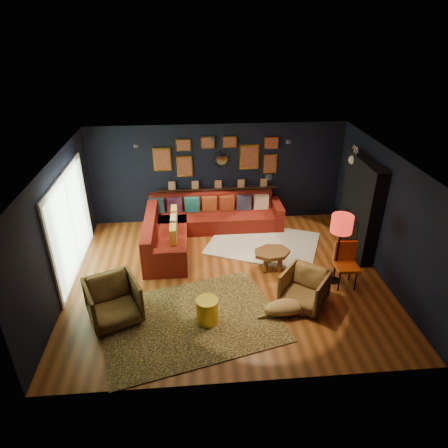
{
  "coord_description": "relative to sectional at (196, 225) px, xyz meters",
  "views": [
    {
      "loc": [
        -0.69,
        -6.97,
        4.98
      ],
      "look_at": [
        -0.05,
        0.3,
        1.12
      ],
      "focal_mm": 32.0,
      "sensor_mm": 36.0,
      "label": 1
    }
  ],
  "objects": [
    {
      "name": "deer_head",
      "position": [
        3.75,
        -0.41,
        1.73
      ],
      "size": [
        0.5,
        0.28,
        0.45
      ],
      "color": "white",
      "rests_on": "fireplace"
    },
    {
      "name": "coffee_table",
      "position": [
        1.6,
        -1.57,
        0.04
      ],
      "size": [
        0.93,
        0.76,
        0.41
      ],
      "rotation": [
        0.0,
        0.0,
        0.19
      ],
      "color": "#5B3419",
      "rests_on": "shag_rug"
    },
    {
      "name": "shag_rug",
      "position": [
        1.61,
        -0.51,
        -0.31
      ],
      "size": [
        3.04,
        2.68,
        0.03
      ],
      "primitive_type": "cube",
      "rotation": [
        0.0,
        0.0,
        -0.4
      ],
      "color": "silver",
      "rests_on": "ground"
    },
    {
      "name": "floor",
      "position": [
        0.61,
        -1.81,
        -0.32
      ],
      "size": [
        6.5,
        6.5,
        0.0
      ],
      "primitive_type": "plane",
      "color": "#9B4E21",
      "rests_on": "ground"
    },
    {
      "name": "pouf",
      "position": [
        -0.69,
        -1.04,
        -0.11
      ],
      "size": [
        0.55,
        0.55,
        0.36
      ],
      "primitive_type": "cylinder",
      "color": "#A2221B",
      "rests_on": "shag_rug"
    },
    {
      "name": "gallery_wall",
      "position": [
        0.6,
        0.91,
        1.48
      ],
      "size": [
        3.15,
        0.04,
        1.02
      ],
      "color": "gold",
      "rests_on": "room_walls"
    },
    {
      "name": "sliding_door",
      "position": [
        -2.6,
        -1.21,
        0.78
      ],
      "size": [
        0.06,
        2.8,
        2.2
      ],
      "color": "white",
      "rests_on": "ground"
    },
    {
      "name": "ledge",
      "position": [
        0.61,
        0.87,
        0.6
      ],
      "size": [
        3.2,
        0.12,
        0.04
      ],
      "primitive_type": "cube",
      "color": "black",
      "rests_on": "room_walls"
    },
    {
      "name": "sectional",
      "position": [
        0.0,
        0.0,
        0.0
      ],
      "size": [
        3.41,
        2.69,
        0.86
      ],
      "color": "maroon",
      "rests_on": "ground"
    },
    {
      "name": "ceiling_spots",
      "position": [
        0.61,
        -1.01,
        2.24
      ],
      "size": [
        3.3,
        2.5,
        0.06
      ],
      "color": "black",
      "rests_on": "room_walls"
    },
    {
      "name": "sunburst_mirror",
      "position": [
        0.71,
        0.91,
        1.38
      ],
      "size": [
        0.47,
        0.16,
        0.47
      ],
      "color": "silver",
      "rests_on": "room_walls"
    },
    {
      "name": "armchair_left",
      "position": [
        -1.56,
        -2.95,
        0.13
      ],
      "size": [
        1.13,
        1.1,
        0.9
      ],
      "primitive_type": "imported",
      "rotation": [
        0.0,
        0.0,
        0.41
      ],
      "color": "#B17D3A",
      "rests_on": "ground"
    },
    {
      "name": "gold_stool",
      "position": [
        0.11,
        -3.17,
        -0.07
      ],
      "size": [
        0.4,
        0.4,
        0.5
      ],
      "primitive_type": "cylinder",
      "color": "gold",
      "rests_on": "ground"
    },
    {
      "name": "floor_lamp",
      "position": [
        2.81,
        -2.14,
        0.96
      ],
      "size": [
        0.42,
        0.42,
        1.54
      ],
      "color": "black",
      "rests_on": "ground"
    },
    {
      "name": "orange_chair",
      "position": [
        2.97,
        -2.23,
        0.23
      ],
      "size": [
        0.46,
        0.46,
        0.94
      ],
      "rotation": [
        0.0,
        0.0,
        -0.04
      ],
      "color": "black",
      "rests_on": "ground"
    },
    {
      "name": "room_walls",
      "position": [
        0.61,
        -1.81,
        1.27
      ],
      "size": [
        6.5,
        6.5,
        6.5
      ],
      "color": "black",
      "rests_on": "ground"
    },
    {
      "name": "fireplace",
      "position": [
        3.71,
        -0.91,
        0.7
      ],
      "size": [
        0.31,
        1.6,
        2.2
      ],
      "color": "black",
      "rests_on": "ground"
    },
    {
      "name": "dog",
      "position": [
        1.61,
        -3.07,
        -0.11
      ],
      "size": [
        1.31,
        0.77,
        0.39
      ],
      "primitive_type": null,
      "rotation": [
        0.0,
        0.0,
        0.13
      ],
      "color": "#B27945",
      "rests_on": "leopard_rug"
    },
    {
      "name": "leopard_rug",
      "position": [
        -0.19,
        -3.12,
        -0.31
      ],
      "size": [
        3.6,
        2.96,
        0.02
      ],
      "primitive_type": "cube",
      "rotation": [
        0.0,
        0.0,
        0.26
      ],
      "color": "#B08B46",
      "rests_on": "ground"
    },
    {
      "name": "armchair_right",
      "position": [
        1.98,
        -2.81,
        0.08
      ],
      "size": [
        1.06,
        1.05,
        0.8
      ],
      "primitive_type": "imported",
      "rotation": [
        0.0,
        0.0,
        -0.66
      ],
      "color": "#B17D3A",
      "rests_on": "ground"
    }
  ]
}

